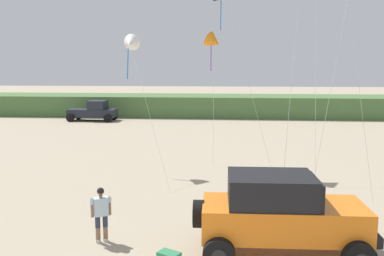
# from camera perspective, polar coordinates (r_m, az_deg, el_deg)

# --- Properties ---
(dune_ridge) EXTENTS (90.00, 6.95, 2.16)m
(dune_ridge) POSITION_cam_1_polar(r_m,az_deg,el_deg) (45.47, 4.15, 3.09)
(dune_ridge) COLOR #4C703D
(dune_ridge) RESTS_ON ground_plane
(jeep) EXTENTS (4.89, 2.49, 2.26)m
(jeep) POSITION_cam_1_polar(r_m,az_deg,el_deg) (11.90, 12.00, -11.22)
(jeep) COLOR orange
(jeep) RESTS_ON ground_plane
(person_watching) EXTENTS (0.57, 0.43, 1.67)m
(person_watching) POSITION_cam_1_polar(r_m,az_deg,el_deg) (12.79, -12.33, -11.09)
(person_watching) COLOR #8C664C
(person_watching) RESTS_ON ground_plane
(distant_pickup) EXTENTS (4.64, 2.44, 1.98)m
(distant_pickup) POSITION_cam_1_polar(r_m,az_deg,el_deg) (41.83, -13.28, 2.25)
(distant_pickup) COLOR #1E232D
(distant_pickup) RESTS_ON ground_plane
(kite_red_delta) EXTENTS (3.02, 4.54, 6.84)m
(kite_red_delta) POSITION_cam_1_polar(r_m,az_deg,el_deg) (21.17, -8.43, 11.34)
(kite_red_delta) COLOR white
(kite_red_delta) RESTS_ON ground_plane
(kite_blue_swept) EXTENTS (1.27, 1.78, 7.02)m
(kite_blue_swept) POSITION_cam_1_polar(r_m,az_deg,el_deg) (22.71, 3.02, 11.68)
(kite_blue_swept) COLOR orange
(kite_blue_swept) RESTS_ON ground_plane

